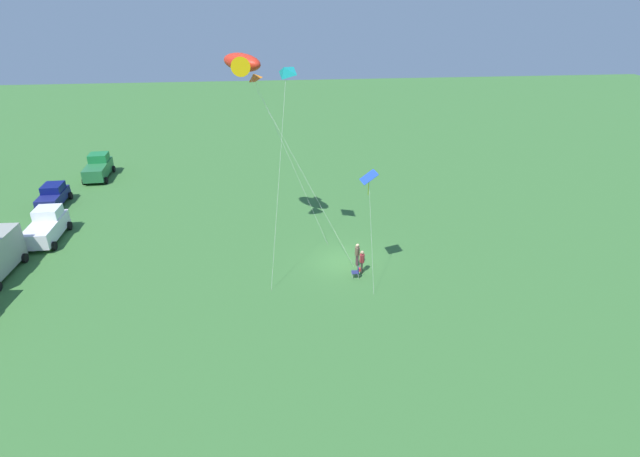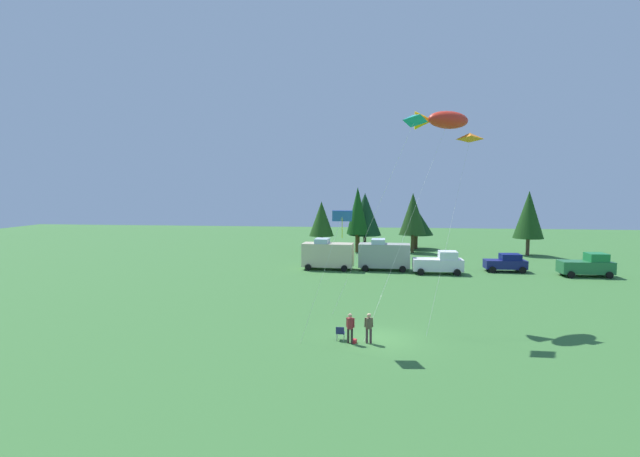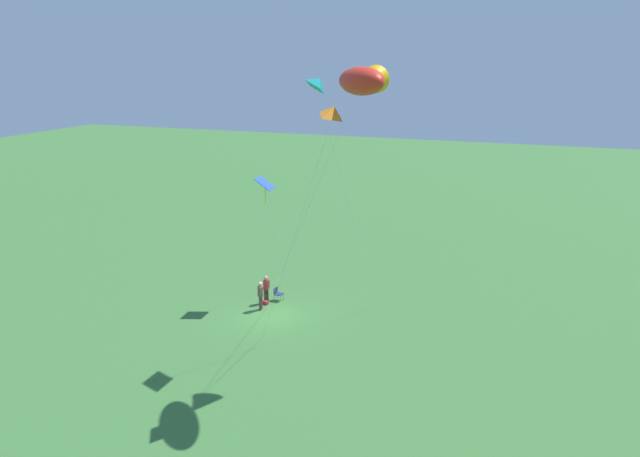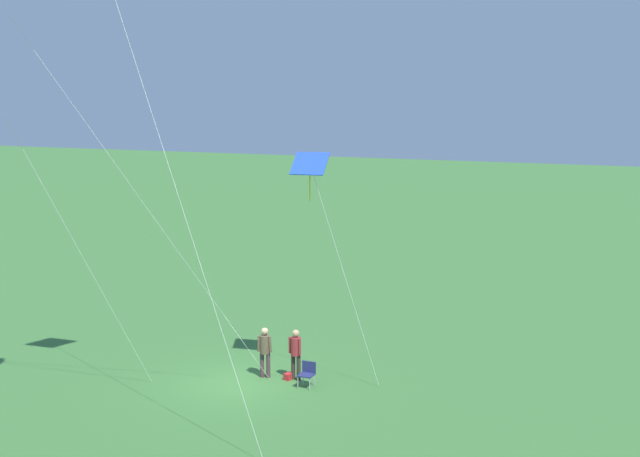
# 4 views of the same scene
# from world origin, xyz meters

# --- Properties ---
(ground_plane) EXTENTS (160.00, 160.00, 0.00)m
(ground_plane) POSITION_xyz_m (0.00, 0.00, 0.00)
(ground_plane) COLOR #3A6F33
(person_kite_flyer) EXTENTS (0.52, 0.38, 1.74)m
(person_kite_flyer) POSITION_xyz_m (-0.60, -0.92, 1.02)
(person_kite_flyer) COLOR #4D3238
(person_kite_flyer) RESTS_ON ground
(folding_chair) EXTENTS (0.50, 0.50, 0.82)m
(folding_chair) POSITION_xyz_m (-2.26, -0.59, 0.49)
(folding_chair) COLOR navy
(folding_chair) RESTS_ON ground
(person_spectator) EXTENTS (0.50, 0.41, 1.74)m
(person_spectator) POSITION_xyz_m (-1.66, -1.07, 1.02)
(person_spectator) COLOR #352E27
(person_spectator) RESTS_ON ground
(backpack_on_grass) EXTENTS (0.30, 0.37, 0.22)m
(backpack_on_grass) POSITION_xyz_m (-1.42, -1.01, 0.11)
(backpack_on_grass) COLOR red
(backpack_on_grass) RESTS_ON ground
(kite_diamond_blue) EXTENTS (2.98, 1.04, 7.62)m
(kite_diamond_blue) POSITION_xyz_m (-2.16, -1.20, 7.16)
(kite_diamond_blue) COLOR blue
(kite_diamond_blue) RESTS_ON ground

